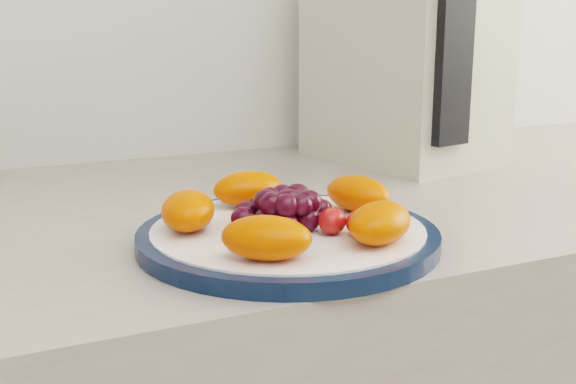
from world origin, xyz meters
name	(u,v)px	position (x,y,z in m)	size (l,w,h in m)	color
plate_rim	(288,237)	(-0.04, 1.03, 0.91)	(0.27, 0.27, 0.01)	#0A1935
plate_face	(288,236)	(-0.04, 1.03, 0.91)	(0.25, 0.25, 0.02)	white
appliance_body	(404,49)	(0.28, 1.33, 1.06)	(0.18, 0.25, 0.32)	beige
appliance_panel	(453,50)	(0.26, 1.19, 1.06)	(0.05, 0.02, 0.24)	black
fruit_plate	(292,210)	(-0.04, 1.03, 0.93)	(0.24, 0.23, 0.04)	#FF3900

